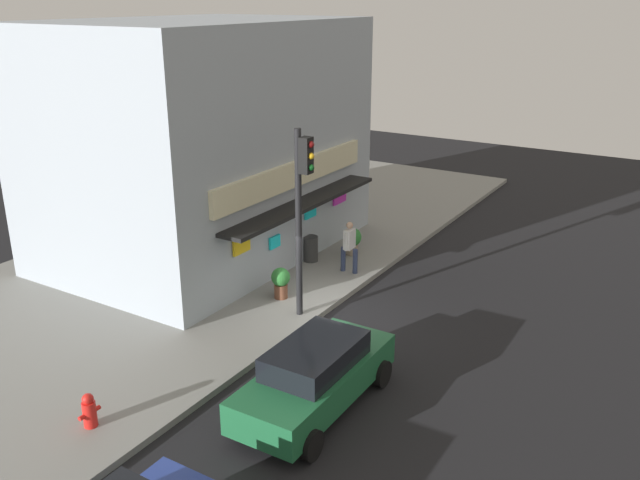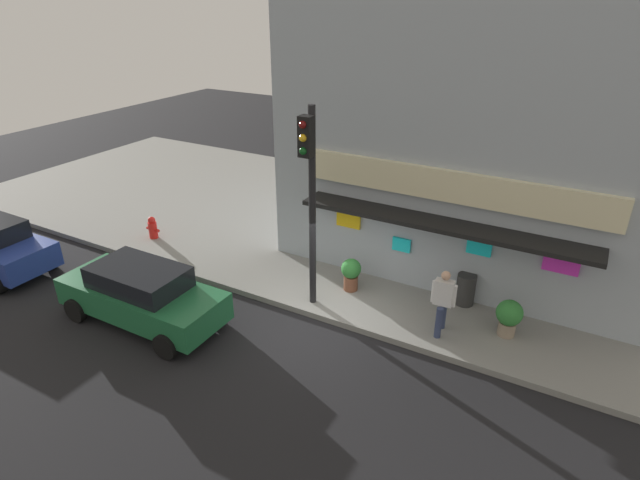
{
  "view_description": "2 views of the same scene",
  "coord_description": "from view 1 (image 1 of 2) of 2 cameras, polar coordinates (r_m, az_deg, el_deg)",
  "views": [
    {
      "loc": [
        -14.89,
        -9.01,
        8.61
      ],
      "look_at": [
        0.89,
        0.71,
        1.89
      ],
      "focal_mm": 37.97,
      "sensor_mm": 36.0,
      "label": 1
    },
    {
      "loc": [
        5.38,
        -9.7,
        7.74
      ],
      "look_at": [
        -0.69,
        1.14,
        1.7
      ],
      "focal_mm": 28.93,
      "sensor_mm": 36.0,
      "label": 2
    }
  ],
  "objects": [
    {
      "name": "potted_plant_by_window",
      "position": [
        23.27,
        2.73,
        0.05
      ],
      "size": [
        0.64,
        0.64,
        0.95
      ],
      "color": "gray",
      "rests_on": "sidewalk"
    },
    {
      "name": "trash_can",
      "position": [
        22.71,
        -0.8,
        -0.73
      ],
      "size": [
        0.5,
        0.5,
        0.87
      ],
      "primitive_type": "cylinder",
      "color": "#2D2D2D",
      "rests_on": "sidewalk"
    },
    {
      "name": "ground_plane",
      "position": [
        19.42,
        0.4,
        -6.39
      ],
      "size": [
        51.56,
        51.56,
        0.0
      ],
      "primitive_type": "plane",
      "color": "black"
    },
    {
      "name": "potted_plant_by_doorway",
      "position": [
        19.94,
        -3.33,
        -3.47
      ],
      "size": [
        0.56,
        0.56,
        0.94
      ],
      "color": "brown",
      "rests_on": "sidewalk"
    },
    {
      "name": "corner_building",
      "position": [
        23.31,
        -9.76,
        8.32
      ],
      "size": [
        10.53,
        8.02,
        7.74
      ],
      "color": "#9EA8B2",
      "rests_on": "sidewalk"
    },
    {
      "name": "sidewalk",
      "position": [
        22.5,
        -11.78,
        -2.78
      ],
      "size": [
        34.37,
        11.09,
        0.17
      ],
      "primitive_type": "cube",
      "color": "gray",
      "rests_on": "ground_plane"
    },
    {
      "name": "pedestrian",
      "position": [
        21.63,
        2.49,
        -0.39
      ],
      "size": [
        0.6,
        0.6,
        1.7
      ],
      "color": "navy",
      "rests_on": "sidewalk"
    },
    {
      "name": "traffic_light",
      "position": [
        17.89,
        -1.56,
        3.4
      ],
      "size": [
        0.32,
        0.58,
        5.25
      ],
      "color": "black",
      "rests_on": "sidewalk"
    },
    {
      "name": "parked_car_green",
      "position": [
        15.03,
        -0.38,
        -11.33
      ],
      "size": [
        4.45,
        1.96,
        1.57
      ],
      "color": "#1E6038",
      "rests_on": "ground_plane"
    },
    {
      "name": "fire_hydrant",
      "position": [
        15.17,
        -18.87,
        -13.45
      ],
      "size": [
        0.53,
        0.29,
        0.77
      ],
      "color": "red",
      "rests_on": "sidewalk"
    }
  ]
}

